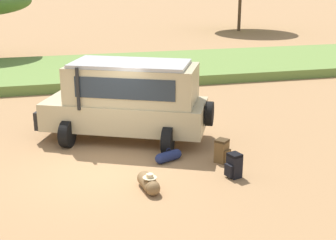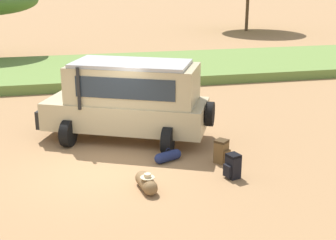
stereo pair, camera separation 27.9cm
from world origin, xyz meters
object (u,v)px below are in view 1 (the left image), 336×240
backpack_cluster_center (222,151)px  duffel_bag_soft_canvas (168,156)px  safari_vehicle (128,99)px  backpack_beside_front_wheel (234,166)px  duffel_bag_low_black_case (148,183)px

backpack_cluster_center → duffel_bag_soft_canvas: 1.48m
backpack_cluster_center → safari_vehicle: bearing=131.7°
safari_vehicle → duffel_bag_soft_canvas: bearing=-69.4°
backpack_beside_front_wheel → backpack_cluster_center: backpack_cluster_center is taller
duffel_bag_low_black_case → duffel_bag_soft_canvas: size_ratio=1.20×
backpack_beside_front_wheel → duffel_bag_low_black_case: (-2.25, -0.19, -0.13)m
safari_vehicle → duffel_bag_soft_canvas: size_ratio=6.64×
backpack_cluster_center → duffel_bag_soft_canvas: (-1.41, 0.41, -0.17)m
backpack_beside_front_wheel → duffel_bag_soft_canvas: size_ratio=0.79×
backpack_cluster_center → duffel_bag_soft_canvas: backpack_cluster_center is taller
safari_vehicle → duffel_bag_low_black_case: bearing=-92.2°
backpack_beside_front_wheel → duffel_bag_low_black_case: 2.26m
backpack_cluster_center → duffel_bag_low_black_case: 2.59m
safari_vehicle → backpack_cluster_center: 3.39m
safari_vehicle → backpack_beside_front_wheel: size_ratio=8.44×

